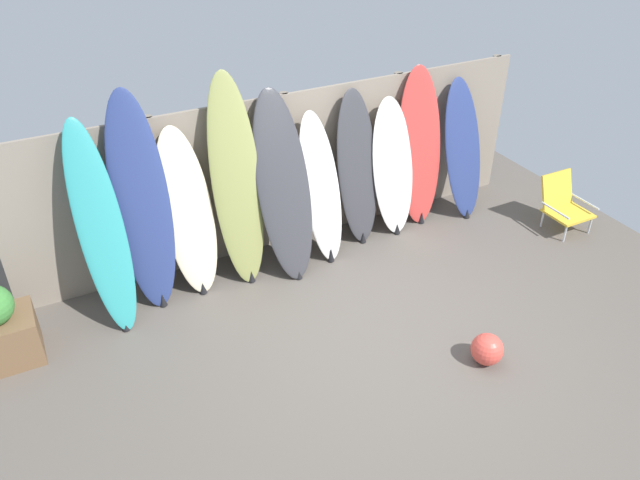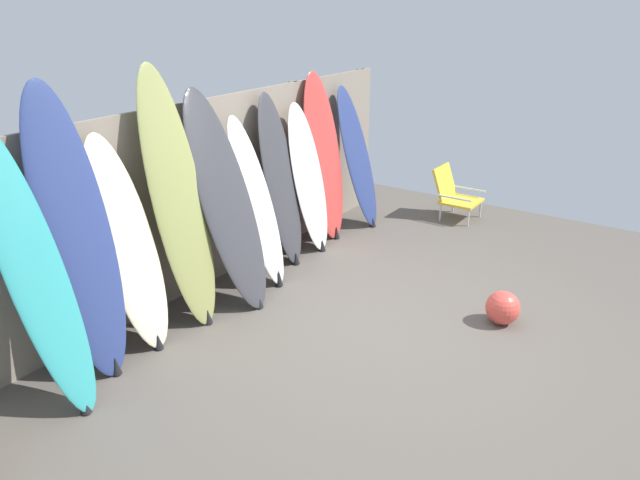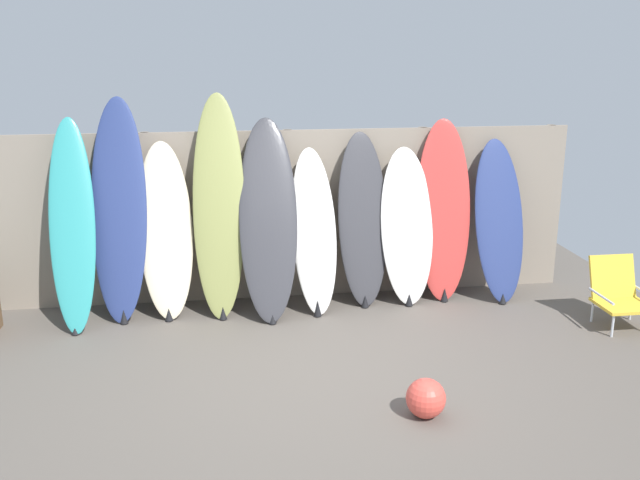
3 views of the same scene
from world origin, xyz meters
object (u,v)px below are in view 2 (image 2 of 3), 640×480
at_px(surfboard_olive_3, 178,200).
at_px(surfboard_white_5, 257,203).
at_px(surfboard_teal_0, 35,273).
at_px(beach_chair, 454,193).
at_px(surfboard_navy_1, 77,236).
at_px(surfboard_charcoal_6, 281,181).
at_px(surfboard_navy_9, 358,158).
at_px(surfboard_cream_2, 128,245).
at_px(surfboard_charcoal_4, 226,201).
at_px(beach_ball, 503,308).
at_px(surfboard_white_7, 309,179).
at_px(surfboard_red_8, 324,158).

height_order(surfboard_olive_3, surfboard_white_5, surfboard_olive_3).
distance_m(surfboard_teal_0, beach_chair, 5.31).
xyz_separation_m(surfboard_navy_1, surfboard_charcoal_6, (2.43, 0.03, -0.19)).
bearing_deg(beach_chair, surfboard_navy_9, 143.79).
height_order(surfboard_cream_2, surfboard_olive_3, surfboard_olive_3).
distance_m(surfboard_cream_2, surfboard_charcoal_6, 2.00).
xyz_separation_m(surfboard_navy_1, surfboard_white_5, (1.91, -0.08, -0.26)).
distance_m(surfboard_olive_3, surfboard_charcoal_6, 1.48).
bearing_deg(surfboard_white_5, surfboard_navy_1, 177.64).
bearing_deg(beach_chair, surfboard_charcoal_4, 175.85).
relative_size(surfboard_navy_1, surfboard_white_5, 1.32).
relative_size(surfboard_navy_1, surfboard_cream_2, 1.25).
xyz_separation_m(surfboard_charcoal_4, surfboard_navy_9, (2.45, 0.10, -0.13)).
bearing_deg(beach_ball, surfboard_white_7, 78.74).
bearing_deg(surfboard_cream_2, surfboard_white_5, -3.17).
bearing_deg(surfboard_navy_9, surfboard_charcoal_6, 178.00).
relative_size(surfboard_charcoal_6, surfboard_red_8, 0.94).
bearing_deg(surfboard_red_8, surfboard_teal_0, -176.85).
distance_m(surfboard_cream_2, surfboard_red_8, 2.88).
relative_size(surfboard_white_7, beach_chair, 2.50).
distance_m(surfboard_navy_1, surfboard_white_5, 1.93).
relative_size(surfboard_charcoal_4, surfboard_navy_9, 1.15).
distance_m(surfboard_charcoal_4, beach_chair, 3.49).
relative_size(surfboard_white_5, surfboard_charcoal_6, 0.92).
relative_size(surfboard_white_7, surfboard_navy_9, 0.96).
xyz_separation_m(surfboard_white_7, beach_chair, (1.88, -0.93, -0.48)).
height_order(surfboard_navy_1, surfboard_red_8, surfboard_navy_1).
distance_m(surfboard_olive_3, surfboard_navy_9, 2.94).
height_order(surfboard_navy_1, surfboard_charcoal_4, surfboard_navy_1).
height_order(beach_chair, beach_ball, beach_chair).
bearing_deg(surfboard_charcoal_6, beach_chair, -22.23).
height_order(surfboard_navy_1, surfboard_cream_2, surfboard_navy_1).
xyz_separation_m(surfboard_charcoal_4, beach_chair, (3.34, -0.81, -0.65)).
xyz_separation_m(beach_chair, beach_ball, (-2.36, -1.46, -0.18)).
bearing_deg(surfboard_navy_1, beach_ball, -44.62).
relative_size(surfboard_charcoal_6, beach_ball, 6.03).
bearing_deg(surfboard_white_5, surfboard_olive_3, 176.83).
relative_size(surfboard_olive_3, surfboard_charcoal_4, 1.13).
relative_size(surfboard_cream_2, surfboard_charcoal_4, 0.89).
height_order(surfboard_cream_2, surfboard_charcoal_4, surfboard_charcoal_4).
bearing_deg(surfboard_navy_1, surfboard_charcoal_4, -4.72).
relative_size(surfboard_cream_2, surfboard_white_5, 1.05).
bearing_deg(beach_chair, surfboard_white_5, 173.00).
bearing_deg(surfboard_navy_1, surfboard_cream_2, 0.41).
xyz_separation_m(surfboard_olive_3, beach_ball, (1.46, -2.36, -0.94)).
relative_size(surfboard_navy_1, surfboard_red_8, 1.14).
distance_m(beach_chair, beach_ball, 2.78).
xyz_separation_m(surfboard_navy_1, beach_chair, (4.78, -0.93, -0.75)).
bearing_deg(surfboard_navy_1, beach_chair, -10.96).
distance_m(surfboard_navy_1, surfboard_charcoal_6, 2.44).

